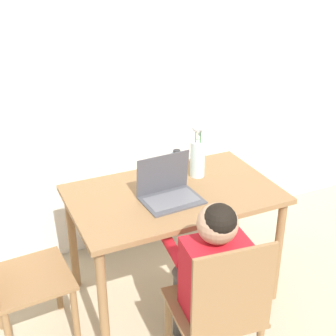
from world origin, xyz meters
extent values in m
cube|color=white|center=(0.00, 2.23, 1.25)|extent=(6.40, 0.05, 2.50)
cube|color=olive|center=(0.02, 1.53, 0.70)|extent=(1.17, 0.72, 0.03)
cylinder|color=olive|center=(-0.52, 1.22, 0.34)|extent=(0.05, 0.05, 0.68)
cylinder|color=olive|center=(0.56, 1.22, 0.34)|extent=(0.05, 0.05, 0.68)
cylinder|color=olive|center=(-0.52, 1.84, 0.34)|extent=(0.05, 0.05, 0.68)
cylinder|color=olive|center=(0.56, 1.84, 0.34)|extent=(0.05, 0.05, 0.68)
cube|color=olive|center=(-0.06, 0.91, 0.41)|extent=(0.44, 0.44, 0.02)
cube|color=olive|center=(-0.08, 0.72, 0.65)|extent=(0.38, 0.06, 0.45)
cylinder|color=olive|center=(0.12, 1.06, 0.20)|extent=(0.04, 0.04, 0.40)
cylinder|color=olive|center=(-0.21, 1.10, 0.20)|extent=(0.04, 0.04, 0.40)
cube|color=olive|center=(-0.82, 1.49, 0.41)|extent=(0.42, 0.42, 0.02)
cylinder|color=olive|center=(-0.64, 1.33, 0.20)|extent=(0.04, 0.04, 0.40)
cylinder|color=olive|center=(-0.66, 1.67, 0.20)|extent=(0.04, 0.04, 0.40)
cube|color=red|center=(-0.06, 0.91, 0.61)|extent=(0.32, 0.21, 0.37)
sphere|color=tan|center=(-0.06, 0.91, 0.89)|extent=(0.19, 0.19, 0.19)
sphere|color=black|center=(-0.06, 0.89, 0.91)|extent=(0.16, 0.16, 0.16)
cylinder|color=#4C4742|center=(0.02, 1.04, 0.44)|extent=(0.12, 0.29, 0.09)
cylinder|color=#4C4742|center=(-0.12, 1.06, 0.44)|extent=(0.12, 0.29, 0.09)
cylinder|color=#4C4742|center=(0.03, 1.18, 0.21)|extent=(0.08, 0.08, 0.42)
cylinder|color=#4C4742|center=(-0.10, 1.19, 0.21)|extent=(0.08, 0.08, 0.42)
cylinder|color=red|center=(0.09, 1.11, 0.63)|extent=(0.08, 0.24, 0.06)
cylinder|color=red|center=(-0.17, 1.13, 0.63)|extent=(0.08, 0.24, 0.06)
cube|color=#4C4C51|center=(-0.03, 1.44, 0.72)|extent=(0.33, 0.25, 0.01)
cube|color=slate|center=(-0.03, 1.44, 0.73)|extent=(0.29, 0.18, 0.00)
cube|color=#4C4C51|center=(-0.04, 1.54, 0.84)|extent=(0.32, 0.05, 0.23)
cube|color=silver|center=(-0.04, 1.55, 0.84)|extent=(0.29, 0.04, 0.20)
cylinder|color=silver|center=(0.24, 1.66, 0.83)|extent=(0.09, 0.09, 0.22)
cylinder|color=#3D7A38|center=(0.26, 1.66, 0.87)|extent=(0.01, 0.01, 0.22)
sphere|color=white|center=(0.26, 1.66, 0.98)|extent=(0.03, 0.03, 0.03)
cylinder|color=#3D7A38|center=(0.23, 1.68, 0.90)|extent=(0.01, 0.01, 0.28)
sphere|color=white|center=(0.23, 1.68, 1.03)|extent=(0.03, 0.03, 0.03)
cylinder|color=#3D7A38|center=(0.22, 1.65, 0.89)|extent=(0.01, 0.01, 0.27)
sphere|color=white|center=(0.22, 1.65, 1.03)|extent=(0.05, 0.05, 0.05)
cylinder|color=#3D7A38|center=(0.24, 1.64, 0.89)|extent=(0.01, 0.01, 0.27)
sphere|color=white|center=(0.24, 1.64, 1.02)|extent=(0.04, 0.04, 0.04)
cylinder|color=silver|center=(0.09, 1.65, 0.80)|extent=(0.07, 0.07, 0.18)
cylinder|color=#262628|center=(0.09, 1.65, 0.90)|extent=(0.04, 0.04, 0.02)
camera|label=1|loc=(-0.98, -0.56, 2.00)|focal=50.00mm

